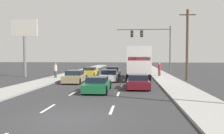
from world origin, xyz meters
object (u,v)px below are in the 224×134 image
at_px(car_white, 110,76).
at_px(roadside_billboard, 24,37).
at_px(car_maroon, 138,82).
at_px(utility_pole_mid, 187,44).
at_px(box_truck, 138,61).
at_px(car_tan, 75,77).
at_px(car_green, 98,85).
at_px(pedestrian_mid_block, 56,71).
at_px(car_yellow, 90,72).
at_px(car_silver, 113,72).
at_px(pedestrian_near_corner, 159,70).
at_px(traffic_signal_mast, 148,38).

distance_m(car_white, roadside_billboard, 13.38).
xyz_separation_m(car_maroon, utility_pole_mid, (5.68, 6.94, 3.61)).
xyz_separation_m(car_white, box_truck, (3.19, 1.84, 1.60)).
height_order(car_tan, car_green, car_tan).
relative_size(car_green, car_maroon, 0.98).
height_order(car_green, pedestrian_mid_block, pedestrian_mid_block).
bearing_deg(pedestrian_mid_block, car_yellow, 51.28).
relative_size(car_silver, car_green, 0.93).
bearing_deg(car_yellow, pedestrian_near_corner, -3.91).
relative_size(car_yellow, car_maroon, 0.96).
height_order(car_white, car_green, car_white).
height_order(car_green, pedestrian_near_corner, pedestrian_near_corner).
bearing_deg(car_tan, car_white, 29.86).
relative_size(car_tan, car_silver, 1.13).
height_order(car_white, pedestrian_near_corner, pedestrian_near_corner).
bearing_deg(box_truck, car_yellow, 146.81).
height_order(pedestrian_near_corner, pedestrian_mid_block, pedestrian_mid_block).
bearing_deg(box_truck, utility_pole_mid, -6.92).
distance_m(car_white, utility_pole_mid, 9.54).
distance_m(car_green, pedestrian_mid_block, 11.90).
bearing_deg(box_truck, car_silver, 125.51).
distance_m(car_tan, car_white, 4.00).
distance_m(car_white, traffic_signal_mast, 11.74).
xyz_separation_m(roadside_billboard, pedestrian_mid_block, (4.95, -2.12, -4.38)).
xyz_separation_m(car_tan, box_truck, (6.66, 3.83, 1.58)).
relative_size(car_maroon, pedestrian_near_corner, 2.65).
xyz_separation_m(car_yellow, car_tan, (-0.05, -8.15, 0.02)).
height_order(car_white, car_maroon, car_white).
xyz_separation_m(car_silver, box_truck, (3.39, -4.75, 1.59)).
bearing_deg(car_maroon, car_tan, 149.99).
bearing_deg(pedestrian_mid_block, utility_pole_mid, -2.43).
distance_m(car_tan, car_silver, 9.18).
height_order(box_truck, traffic_signal_mast, traffic_signal_mast).
height_order(car_tan, pedestrian_mid_block, pedestrian_mid_block).
relative_size(car_silver, car_white, 0.95).
bearing_deg(car_tan, box_truck, 29.91).
height_order(car_white, utility_pole_mid, utility_pole_mid).
xyz_separation_m(box_truck, utility_pole_mid, (5.56, -0.67, 1.99)).
distance_m(box_truck, pedestrian_near_corner, 4.86).
bearing_deg(car_silver, box_truck, -54.49).
distance_m(car_yellow, car_tan, 8.15).
relative_size(car_green, traffic_signal_mast, 0.55).
bearing_deg(traffic_signal_mast, utility_pole_mid, -65.16).
height_order(box_truck, pedestrian_mid_block, box_truck).
relative_size(car_yellow, pedestrian_mid_block, 2.47).
xyz_separation_m(box_truck, traffic_signal_mast, (1.72, 7.63, 3.31)).
bearing_deg(car_tan, pedestrian_near_corner, 37.94).
height_order(car_tan, box_truck, box_truck).
bearing_deg(roadside_billboard, car_green, -45.50).
height_order(car_yellow, car_tan, car_tan).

